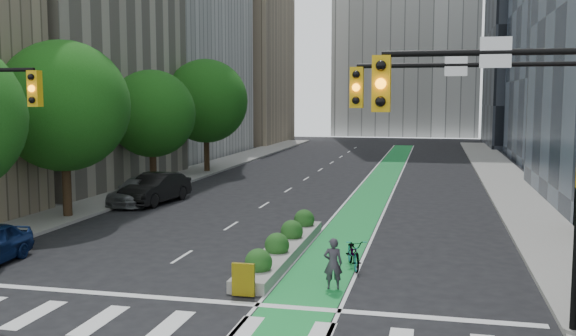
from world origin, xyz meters
The scene contains 16 objects.
ground centered at (0.00, 0.00, 0.00)m, with size 160.00×160.00×0.00m, color black.
sidewalk_left centered at (-11.80, 25.00, 0.07)m, with size 3.60×90.00×0.15m, color gray.
sidewalk_right centered at (11.80, 25.00, 0.07)m, with size 3.60×90.00×0.15m, color gray.
bike_lane_paint centered at (3.00, 30.00, 0.01)m, with size 2.20×70.00×0.01m, color #198B3A.
building_tan_far centered at (-20.00, 66.00, 13.00)m, with size 14.00×16.00×26.00m, color tan.
building_dark_end centered at (20.00, 68.00, 14.00)m, with size 14.00×18.00×28.00m, color black.
tree_mid centered at (-11.00, 12.00, 5.57)m, with size 6.40×6.40×8.78m.
tree_midfar centered at (-11.00, 22.00, 4.95)m, with size 5.60×5.60×7.76m.
tree_far centered at (-11.00, 32.00, 5.69)m, with size 6.60×6.60×9.00m.
signal_right centered at (8.67, 0.47, 4.80)m, with size 5.82×0.51×7.20m.
signal_far_right centered at (8.98, -4.03, 4.75)m, with size 4.82×0.51×7.20m.
median_planter centered at (1.20, 7.04, 0.37)m, with size 1.20×10.26×1.10m.
bicycle centered at (4.02, 5.91, 0.54)m, with size 0.71×2.05×1.08m, color gray.
cyclist centered at (3.69, 3.25, 0.82)m, with size 0.60×0.39×1.64m, color #39333E.
parked_car_left_mid centered at (-8.69, 17.25, 0.86)m, with size 1.81×5.20×1.71m, color black.
parked_car_left_far centered at (-9.50, 16.86, 0.74)m, with size 2.08×5.12×1.49m, color #565A5B.
Camera 1 is at (6.70, -16.18, 6.00)m, focal length 40.00 mm.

